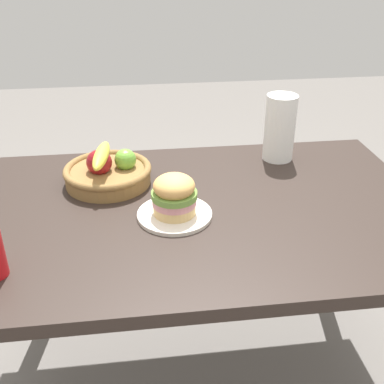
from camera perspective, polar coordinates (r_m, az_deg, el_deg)
The scene contains 6 objects.
ground_plane at distance 1.93m, azimuth 1.12°, elevation -21.30°, with size 8.00×8.00×0.00m, color slate.
dining_table at distance 1.49m, azimuth 1.36°, elevation -5.09°, with size 1.40×0.90×0.75m.
plate at distance 1.38m, azimuth -2.13°, elevation -2.74°, with size 0.22×0.22×0.01m, color silver.
sandwich at distance 1.35m, azimuth -2.18°, elevation -0.33°, with size 0.13×0.13×0.12m.
fruit_basket at distance 1.57m, azimuth -10.20°, elevation 2.49°, with size 0.29×0.29×0.14m.
paper_towel_roll at distance 1.73m, azimuth 10.62°, elevation 7.67°, with size 0.11×0.11×0.24m, color white.
Camera 1 is at (-0.19, -1.22, 1.48)m, focal length 43.89 mm.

